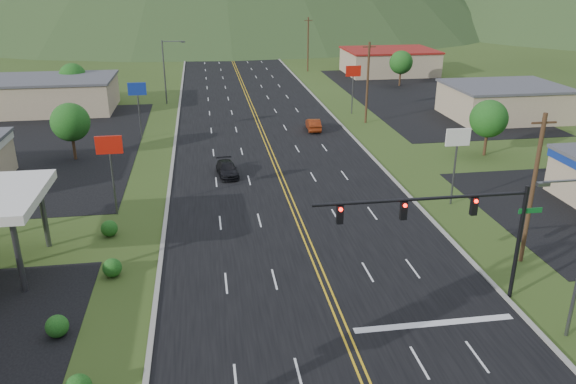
{
  "coord_description": "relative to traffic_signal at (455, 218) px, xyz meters",
  "views": [
    {
      "loc": [
        -6.79,
        -12.28,
        17.89
      ],
      "look_at": [
        -1.63,
        21.35,
        4.5
      ],
      "focal_mm": 35.0,
      "sensor_mm": 36.0,
      "label": 1
    }
  ],
  "objects": [
    {
      "name": "car_red_far",
      "position": [
        -0.26,
        38.39,
        -4.63
      ],
      "size": [
        1.76,
        4.33,
        1.4
      ],
      "primitive_type": "imported",
      "rotation": [
        0.0,
        0.0,
        3.07
      ],
      "color": "maroon",
      "rests_on": "ground"
    },
    {
      "name": "streetlight_west",
      "position": [
        -18.16,
        56.0,
        -0.15
      ],
      "size": [
        3.28,
        0.25,
        9.0
      ],
      "color": "#59595E",
      "rests_on": "ground"
    },
    {
      "name": "tree_west_a",
      "position": [
        -26.48,
        31.0,
        -1.44
      ],
      "size": [
        3.84,
        3.84,
        5.82
      ],
      "color": "#382314",
      "rests_on": "ground"
    },
    {
      "name": "tree_west_b",
      "position": [
        -31.48,
        58.0,
        -1.44
      ],
      "size": [
        3.84,
        3.84,
        5.82
      ],
      "color": "#382314",
      "rests_on": "ground"
    },
    {
      "name": "pole_sign_east_b",
      "position": [
        6.52,
        46.0,
        -0.28
      ],
      "size": [
        2.0,
        0.18,
        6.4
      ],
      "color": "#59595E",
      "rests_on": "ground"
    },
    {
      "name": "pole_sign_west_a",
      "position": [
        -20.48,
        16.0,
        -0.28
      ],
      "size": [
        2.0,
        0.18,
        6.4
      ],
      "color": "#59595E",
      "rests_on": "ground"
    },
    {
      "name": "building_west_far",
      "position": [
        -34.48,
        54.0,
        -3.07
      ],
      "size": [
        18.4,
        11.4,
        4.5
      ],
      "color": "tan",
      "rests_on": "ground"
    },
    {
      "name": "utility_pole_a",
      "position": [
        7.02,
        4.0,
        -0.2
      ],
      "size": [
        1.6,
        0.28,
        10.0
      ],
      "color": "#382314",
      "rests_on": "ground"
    },
    {
      "name": "traffic_signal",
      "position": [
        0.0,
        0.0,
        0.0
      ],
      "size": [
        13.1,
        0.43,
        7.0
      ],
      "color": "black",
      "rests_on": "ground"
    },
    {
      "name": "utility_pole_d",
      "position": [
        7.02,
        121.0,
        -0.2
      ],
      "size": [
        1.6,
        0.28,
        10.0
      ],
      "color": "#382314",
      "rests_on": "ground"
    },
    {
      "name": "pole_sign_east_a",
      "position": [
        6.52,
        14.0,
        -0.28
      ],
      "size": [
        2.0,
        0.18,
        6.4
      ],
      "color": "#59595E",
      "rests_on": "ground"
    },
    {
      "name": "pole_sign_west_b",
      "position": [
        -20.48,
        38.0,
        -0.28
      ],
      "size": [
        2.0,
        0.18,
        6.4
      ],
      "color": "#59595E",
      "rests_on": "ground"
    },
    {
      "name": "utility_pole_b",
      "position": [
        7.02,
        41.0,
        -0.2
      ],
      "size": [
        1.6,
        0.28,
        10.0
      ],
      "color": "#382314",
      "rests_on": "ground"
    },
    {
      "name": "tree_east_a",
      "position": [
        15.52,
        26.0,
        -1.44
      ],
      "size": [
        3.84,
        3.84,
        5.82
      ],
      "color": "#382314",
      "rests_on": "ground"
    },
    {
      "name": "building_east_mid",
      "position": [
        25.52,
        41.0,
        -3.17
      ],
      "size": [
        14.4,
        11.4,
        4.3
      ],
      "color": "tan",
      "rests_on": "ground"
    },
    {
      "name": "tree_east_b",
      "position": [
        19.52,
        64.0,
        -1.44
      ],
      "size": [
        3.84,
        3.84,
        5.82
      ],
      "color": "#382314",
      "rests_on": "ground"
    },
    {
      "name": "building_east_far",
      "position": [
        21.52,
        76.0,
        -3.07
      ],
      "size": [
        16.4,
        12.4,
        4.5
      ],
      "color": "tan",
      "rests_on": "ground"
    },
    {
      "name": "car_dark_mid",
      "position": [
        -11.38,
        23.67,
        -4.71
      ],
      "size": [
        2.19,
        4.43,
        1.24
      ],
      "primitive_type": "imported",
      "rotation": [
        0.0,
        0.0,
        0.11
      ],
      "color": "black",
      "rests_on": "ground"
    },
    {
      "name": "utility_pole_c",
      "position": [
        7.02,
        81.0,
        -0.2
      ],
      "size": [
        1.6,
        0.28,
        10.0
      ],
      "color": "#382314",
      "rests_on": "ground"
    }
  ]
}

